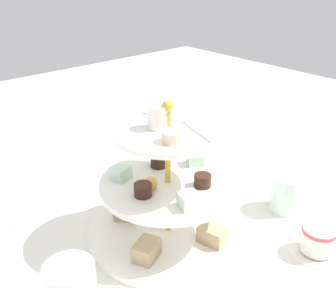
# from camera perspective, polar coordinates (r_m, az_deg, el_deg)

# --- Properties ---
(ground_plane) EXTENTS (2.40, 2.40, 0.00)m
(ground_plane) POSITION_cam_1_polar(r_m,az_deg,el_deg) (0.79, 0.00, -12.22)
(ground_plane) COLOR silver
(tiered_serving_stand) EXTENTS (0.30, 0.30, 0.26)m
(tiered_serving_stand) POSITION_cam_1_polar(r_m,az_deg,el_deg) (0.75, -0.04, -7.12)
(tiered_serving_stand) COLOR white
(tiered_serving_stand) RESTS_ON ground_plane
(water_glass_short_left) EXTENTS (0.06, 0.06, 0.08)m
(water_glass_short_left) POSITION_cam_1_polar(r_m,az_deg,el_deg) (0.87, 15.90, -6.44)
(water_glass_short_left) COLOR silver
(water_glass_short_left) RESTS_ON ground_plane
(teacup_with_saucer) EXTENTS (0.09, 0.09, 0.05)m
(teacup_with_saucer) POSITION_cam_1_polar(r_m,az_deg,el_deg) (0.78, 19.88, -12.46)
(teacup_with_saucer) COLOR white
(teacup_with_saucer) RESTS_ON ground_plane
(butter_knife_left) EXTENTS (0.11, 0.15, 0.00)m
(butter_knife_left) POSITION_cam_1_polar(r_m,az_deg,el_deg) (0.92, -17.94, -7.53)
(butter_knife_left) COLOR silver
(butter_knife_left) RESTS_ON ground_plane
(water_glass_mid_back) EXTENTS (0.06, 0.06, 0.09)m
(water_glass_mid_back) POSITION_cam_1_polar(r_m,az_deg,el_deg) (0.96, 3.14, -1.94)
(water_glass_mid_back) COLOR silver
(water_glass_mid_back) RESTS_ON ground_plane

